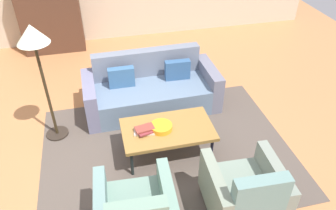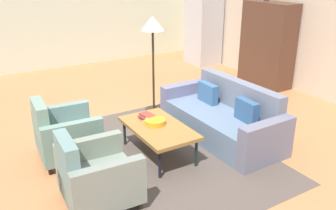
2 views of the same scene
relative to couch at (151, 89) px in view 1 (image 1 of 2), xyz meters
The scene contains 9 objects.
ground_plane 1.15m from the couch, 120.06° to the right, with size 11.59×11.59×0.00m, color #BB7949.
area_rug 1.17m from the couch, 89.92° to the right, with size 3.40×2.60×0.01m, color brown.
couch is the anchor object (origin of this frame).
coffee_table 1.19m from the couch, 89.92° to the right, with size 1.20×0.70×0.45m.
armchair_right 2.43m from the couch, 75.72° to the right, with size 0.83×0.83×0.88m.
fruit_bowl 1.20m from the couch, 94.05° to the right, with size 0.29×0.29×0.07m, color orange.
book_stack 1.24m from the couch, 104.29° to the right, with size 0.30×0.24×0.07m.
cabinet 2.98m from the couch, 122.80° to the left, with size 1.20×0.51×1.80m.
floor_lamp 1.94m from the couch, 163.95° to the right, with size 0.40×0.40×1.72m.
Camera 1 is at (-0.21, -3.46, 3.28)m, focal length 35.58 mm.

